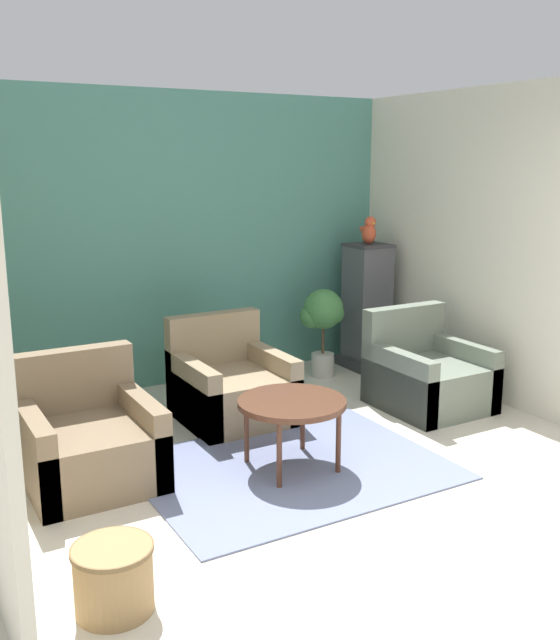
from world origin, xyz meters
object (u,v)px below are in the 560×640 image
Objects in this scene: parrot at (369,231)px; wicker_basket at (114,576)px; armchair_middle at (231,388)px; birdcage at (367,308)px; potted_plant at (323,317)px; coffee_table at (292,406)px; armchair_left at (88,443)px; armchair_right at (427,377)px.

wicker_basket is at bearing -141.90° from parrot.
armchair_middle is 3.11× the size of parrot.
birdcage is 1.46× the size of potted_plant.
wicker_basket is (-2.88, -2.64, -0.41)m from potted_plant.
parrot reaches higher than coffee_table.
birdcage is 0.77m from parrot.
birdcage is 4.42m from wicker_basket.
armchair_left is 3.61m from parrot.
wicker_basket is (-3.18, -1.46, -0.09)m from armchair_right.
armchair_middle is 2.29m from parrot.
parrot is 4.56m from wicker_basket.
armchair_right is 2.24× the size of wicker_basket.
coffee_table is at bearing -162.62° from armchair_right.
coffee_table is at bearing -21.80° from armchair_left.
armchair_right is 1.33m from birdcage.
armchair_left is 3.11× the size of parrot.
armchair_middle is at bearing -159.79° from birdcage.
armchair_middle is 2.02m from birdcage.
parrot is at bearing 38.10° from wicker_basket.
birdcage is (0.28, 1.25, 0.35)m from armchair_right.
armchair_left is at bearing 79.13° from wicker_basket.
potted_plant reaches higher than armchair_right.
birdcage is (1.93, 1.77, 0.16)m from coffee_table.
potted_plant reaches higher than coffee_table.
coffee_table is 0.59× the size of birdcage.
armchair_right is 3.50m from wicker_basket.
parrot is at bearing 77.31° from armchair_right.
potted_plant is 3.93m from wicker_basket.
potted_plant is at bearing -172.90° from birdcage.
birdcage reaches higher than coffee_table.
wicker_basket is at bearing -137.52° from potted_plant.
coffee_table is 1.74m from armchair_right.
armchair_left and armchair_right have the same top height.
parrot reaches higher than wicker_basket.
potted_plant is at bearing 24.64° from armchair_left.
birdcage is at bearing 7.10° from potted_plant.
parrot is (0.00, 0.00, 0.77)m from birdcage.
parrot is at bearing 21.74° from armchair_left.
wicker_basket is (-3.46, -2.71, -1.21)m from parrot.
parrot reaches higher than potted_plant.
armchair_right is 1.70m from parrot.
potted_plant is (-0.58, -0.07, -0.80)m from parrot.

